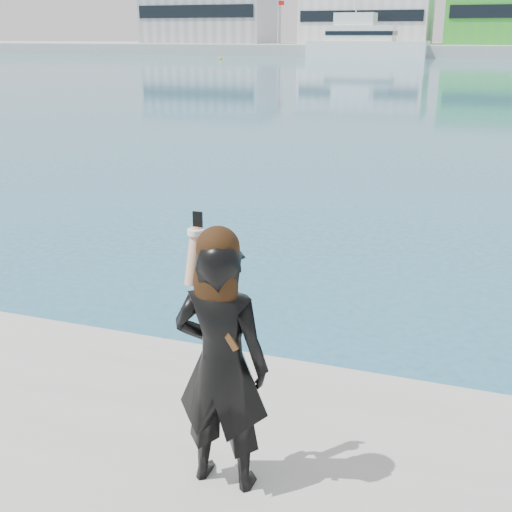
# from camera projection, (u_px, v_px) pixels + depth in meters

# --- Properties ---
(ground) EXTENTS (500.00, 500.00, 0.00)m
(ground) POSITION_uv_depth(u_px,v_px,m) (285.00, 499.00, 5.54)
(ground) COLOR #1C5E81
(ground) RESTS_ON ground
(far_quay) EXTENTS (320.00, 40.00, 2.00)m
(far_quay) POSITION_uv_depth(u_px,v_px,m) (483.00, 50.00, 121.18)
(far_quay) COLOR #9E9E99
(far_quay) RESTS_ON ground
(warehouse_grey_left) EXTENTS (26.52, 16.36, 11.50)m
(warehouse_grey_left) POSITION_uv_depth(u_px,v_px,m) (211.00, 14.00, 134.28)
(warehouse_grey_left) COLOR gray
(warehouse_grey_left) RESTS_ON far_quay
(warehouse_white) EXTENTS (24.48, 15.35, 9.50)m
(warehouse_white) POSITION_uv_depth(u_px,v_px,m) (367.00, 18.00, 124.34)
(warehouse_white) COLOR silver
(warehouse_white) RESTS_ON far_quay
(flagpole_left) EXTENTS (1.28, 0.16, 8.00)m
(flagpole_left) POSITION_uv_depth(u_px,v_px,m) (278.00, 19.00, 123.13)
(flagpole_left) COLOR silver
(flagpole_left) RESTS_ON far_quay
(motor_yacht) EXTENTS (20.52, 6.41, 9.48)m
(motor_yacht) POSITION_uv_depth(u_px,v_px,m) (364.00, 41.00, 109.67)
(motor_yacht) COLOR white
(motor_yacht) RESTS_ON ground
(buoy_far) EXTENTS (0.50, 0.50, 0.50)m
(buoy_far) POSITION_uv_depth(u_px,v_px,m) (220.00, 59.00, 101.22)
(buoy_far) COLOR yellow
(buoy_far) RESTS_ON ground
(woman) EXTENTS (0.66, 0.44, 1.90)m
(woman) POSITION_uv_depth(u_px,v_px,m) (221.00, 358.00, 4.25)
(woman) COLOR black
(woman) RESTS_ON near_quay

